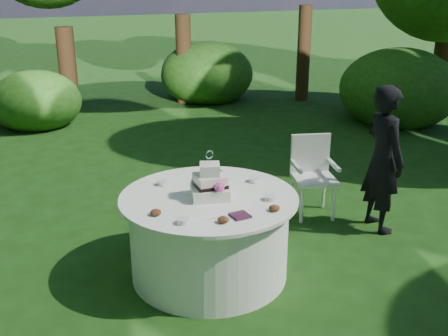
% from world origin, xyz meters
% --- Properties ---
extents(ground, '(80.00, 80.00, 0.00)m').
position_xyz_m(ground, '(0.00, 0.00, 0.00)').
color(ground, black).
rests_on(ground, ground).
extents(napkins, '(0.14, 0.14, 0.02)m').
position_xyz_m(napkins, '(0.03, -0.51, 0.78)').
color(napkins, '#401B33').
rests_on(napkins, table).
extents(feather_plume, '(0.48, 0.07, 0.01)m').
position_xyz_m(feather_plume, '(-0.24, -0.41, 0.78)').
color(feather_plume, white).
rests_on(feather_plume, table).
extents(guest, '(0.47, 0.63, 1.57)m').
position_xyz_m(guest, '(2.04, 0.01, 0.78)').
color(guest, black).
rests_on(guest, ground).
extents(table, '(1.56, 1.56, 0.77)m').
position_xyz_m(table, '(0.00, 0.00, 0.39)').
color(table, white).
rests_on(table, ground).
extents(cake, '(0.40, 0.40, 0.43)m').
position_xyz_m(cake, '(-0.00, -0.03, 0.88)').
color(cake, white).
rests_on(cake, table).
extents(chair, '(0.58, 0.58, 0.91)m').
position_xyz_m(chair, '(1.65, 0.68, 0.52)').
color(chair, white).
rests_on(chair, ground).
extents(votives, '(1.04, 0.94, 0.04)m').
position_xyz_m(votives, '(0.06, -0.05, 0.79)').
color(votives, silver).
rests_on(votives, table).
extents(petal_cups, '(0.97, 1.08, 0.05)m').
position_xyz_m(petal_cups, '(-0.01, -0.20, 0.79)').
color(petal_cups, '#562D16').
rests_on(petal_cups, table).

